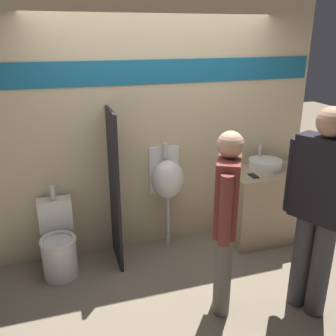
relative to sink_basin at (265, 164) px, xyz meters
name	(u,v)px	position (x,y,z in m)	size (l,w,h in m)	color
ground_plane	(173,267)	(-1.22, -0.34, -0.90)	(16.00, 16.00, 0.00)	gray
display_wall	(156,128)	(-1.22, 0.26, 0.46)	(3.64, 0.07, 2.70)	beige
sink_counter	(268,204)	(0.05, -0.06, -0.48)	(0.99, 0.58, 0.85)	tan
sink_basin	(265,164)	(0.00, 0.00, 0.00)	(0.38, 0.38, 0.25)	white
cell_phone	(253,176)	(-0.25, -0.17, -0.05)	(0.07, 0.14, 0.01)	black
divider_near_counter	(115,190)	(-1.74, -0.02, -0.08)	(0.03, 0.49, 1.64)	black
urinal_near_counter	(168,179)	(-1.15, 0.09, -0.08)	(0.36, 0.30, 1.21)	silver
toilet	(59,245)	(-2.34, -0.05, -0.59)	(0.36, 0.52, 0.88)	white
person_in_vest	(226,217)	(-1.00, -1.03, -0.01)	(0.36, 0.51, 1.62)	#666056
person_with_lanyard	(320,206)	(-0.29, -1.27, 0.10)	(0.37, 0.59, 1.81)	#3D3D42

